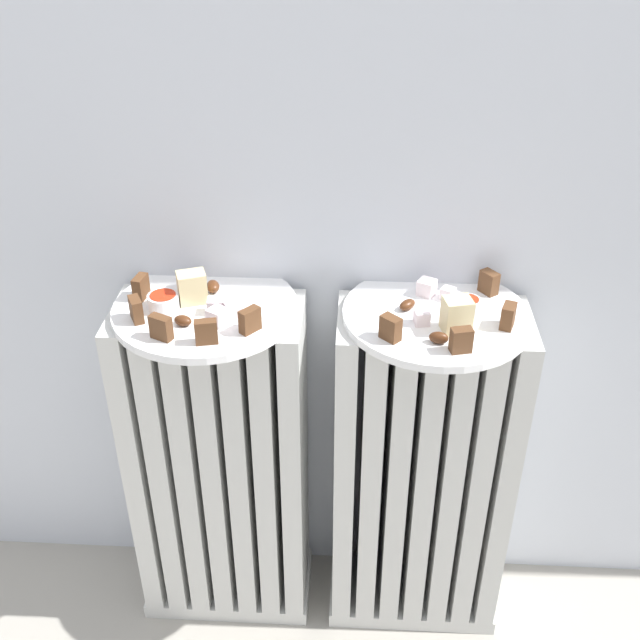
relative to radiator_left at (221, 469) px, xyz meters
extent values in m
cube|color=silver|center=(0.00, 0.00, -0.29)|extent=(0.30, 0.15, 0.03)
cube|color=silver|center=(-0.13, 0.00, 0.02)|extent=(0.03, 0.15, 0.60)
cube|color=silver|center=(-0.09, 0.00, 0.02)|extent=(0.03, 0.15, 0.60)
cube|color=silver|center=(-0.04, 0.00, 0.02)|extent=(0.03, 0.15, 0.60)
cube|color=silver|center=(0.00, 0.00, 0.02)|extent=(0.03, 0.15, 0.60)
cube|color=silver|center=(0.04, 0.00, 0.02)|extent=(0.03, 0.15, 0.60)
cube|color=silver|center=(0.09, 0.00, 0.02)|extent=(0.03, 0.15, 0.60)
cube|color=silver|center=(0.13, 0.00, 0.02)|extent=(0.03, 0.15, 0.60)
cube|color=silver|center=(0.34, 0.00, -0.29)|extent=(0.30, 0.15, 0.03)
cube|color=silver|center=(0.21, 0.00, 0.02)|extent=(0.03, 0.15, 0.60)
cube|color=silver|center=(0.26, 0.00, 0.02)|extent=(0.03, 0.15, 0.60)
cube|color=silver|center=(0.30, 0.00, 0.02)|extent=(0.03, 0.15, 0.60)
cube|color=silver|center=(0.34, 0.00, 0.02)|extent=(0.03, 0.15, 0.60)
cube|color=silver|center=(0.38, 0.00, 0.02)|extent=(0.03, 0.15, 0.60)
cube|color=silver|center=(0.43, 0.00, 0.02)|extent=(0.03, 0.15, 0.60)
cube|color=silver|center=(0.47, 0.00, 0.02)|extent=(0.03, 0.15, 0.60)
cylinder|color=white|center=(0.00, 0.00, 0.32)|extent=(0.28, 0.28, 0.01)
cylinder|color=white|center=(0.34, 0.00, 0.32)|extent=(0.28, 0.28, 0.01)
cube|color=#56351E|center=(-0.10, 0.02, 0.35)|extent=(0.02, 0.03, 0.04)
cube|color=#56351E|center=(-0.09, -0.05, 0.35)|extent=(0.03, 0.03, 0.04)
cube|color=#56351E|center=(-0.04, -0.09, 0.35)|extent=(0.03, 0.03, 0.04)
cube|color=#56351E|center=(0.02, -0.10, 0.35)|extent=(0.03, 0.02, 0.04)
cube|color=#56351E|center=(0.08, -0.07, 0.35)|extent=(0.03, 0.03, 0.04)
cube|color=beige|center=(-0.02, 0.01, 0.35)|extent=(0.05, 0.04, 0.05)
cube|color=white|center=(0.02, -0.02, 0.34)|extent=(0.02, 0.02, 0.02)
cube|color=white|center=(-0.03, 0.05, 0.34)|extent=(0.03, 0.03, 0.03)
cube|color=white|center=(0.03, -0.05, 0.34)|extent=(0.03, 0.03, 0.02)
cube|color=white|center=(0.05, -0.03, 0.34)|extent=(0.03, 0.03, 0.02)
ellipsoid|color=#4C2814|center=(0.00, 0.04, 0.34)|extent=(0.03, 0.03, 0.02)
ellipsoid|color=#4C2814|center=(-0.02, -0.06, 0.34)|extent=(0.03, 0.03, 0.01)
cylinder|color=white|center=(-0.06, -0.01, 0.34)|extent=(0.05, 0.05, 0.02)
cylinder|color=red|center=(-0.06, -0.01, 0.35)|extent=(0.04, 0.04, 0.01)
cube|color=#56351E|center=(0.27, -0.07, 0.35)|extent=(0.03, 0.03, 0.04)
cube|color=#56351E|center=(0.37, -0.10, 0.35)|extent=(0.03, 0.02, 0.04)
cube|color=#56351E|center=(0.44, -0.03, 0.35)|extent=(0.03, 0.03, 0.04)
cube|color=#56351E|center=(0.42, 0.06, 0.35)|extent=(0.03, 0.03, 0.04)
cube|color=beige|center=(0.36, -0.05, 0.35)|extent=(0.04, 0.04, 0.05)
cube|color=white|center=(0.33, 0.05, 0.34)|extent=(0.03, 0.03, 0.02)
cube|color=white|center=(0.32, -0.03, 0.34)|extent=(0.02, 0.02, 0.02)
cube|color=white|center=(0.36, 0.04, 0.34)|extent=(0.03, 0.03, 0.02)
ellipsoid|color=#4C2814|center=(0.34, -0.08, 0.34)|extent=(0.03, 0.02, 0.02)
ellipsoid|color=#4C2814|center=(0.30, 0.01, 0.34)|extent=(0.03, 0.03, 0.01)
cylinder|color=white|center=(0.39, 0.00, 0.34)|extent=(0.04, 0.04, 0.02)
cylinder|color=red|center=(0.39, 0.00, 0.35)|extent=(0.03, 0.03, 0.01)
cube|color=#B7B7BC|center=(0.06, -0.03, 0.33)|extent=(0.03, 0.06, 0.00)
cube|color=#B7B7BC|center=(0.04, 0.01, 0.33)|extent=(0.03, 0.03, 0.00)
camera|label=1|loc=(0.22, -0.95, 0.91)|focal=42.57mm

